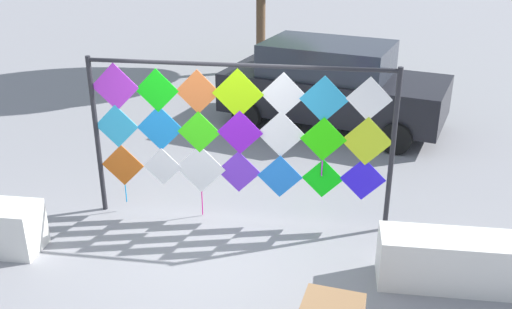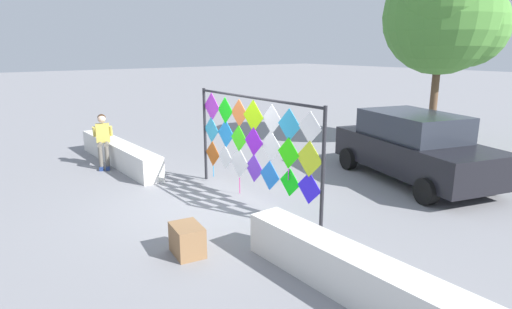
# 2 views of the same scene
# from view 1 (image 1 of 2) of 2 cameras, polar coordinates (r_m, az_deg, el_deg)

# --- Properties ---
(ground) EXTENTS (120.00, 120.00, 0.00)m
(ground) POSITION_cam_1_polar(r_m,az_deg,el_deg) (7.77, -4.54, -8.75)
(ground) COLOR gray
(kite_display_rack) EXTENTS (4.15, 0.11, 2.31)m
(kite_display_rack) POSITION_cam_1_polar(r_m,az_deg,el_deg) (7.71, -1.76, 2.78)
(kite_display_rack) COLOR #232328
(kite_display_rack) RESTS_ON ground
(parked_car) EXTENTS (4.74, 3.05, 1.70)m
(parked_car) POSITION_cam_1_polar(r_m,az_deg,el_deg) (11.70, 7.56, 6.93)
(parked_car) COLOR black
(parked_car) RESTS_ON ground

